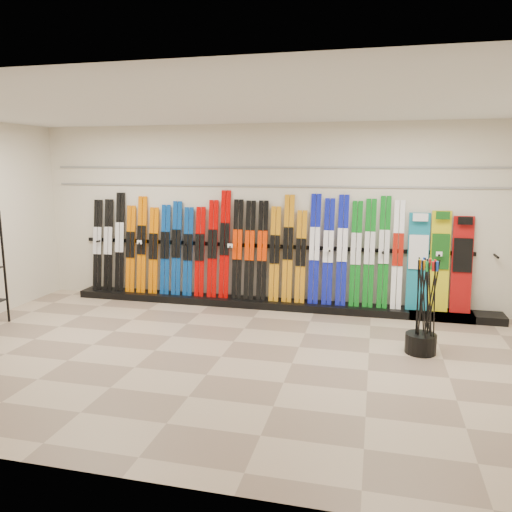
# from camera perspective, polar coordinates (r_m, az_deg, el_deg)

# --- Properties ---
(floor) EXTENTS (8.00, 8.00, 0.00)m
(floor) POSITION_cam_1_polar(r_m,az_deg,el_deg) (6.31, -4.00, -11.41)
(floor) COLOR #866F5C
(floor) RESTS_ON ground
(back_wall) EXTENTS (8.00, 0.00, 8.00)m
(back_wall) POSITION_cam_1_polar(r_m,az_deg,el_deg) (8.32, 1.08, 4.59)
(back_wall) COLOR beige
(back_wall) RESTS_ON floor
(ceiling) EXTENTS (8.00, 8.00, 0.00)m
(ceiling) POSITION_cam_1_polar(r_m,az_deg,el_deg) (5.90, -4.38, 16.76)
(ceiling) COLOR silver
(ceiling) RESTS_ON back_wall
(ski_rack_base) EXTENTS (8.00, 0.40, 0.12)m
(ski_rack_base) POSITION_cam_1_polar(r_m,az_deg,el_deg) (8.34, 2.24, -5.50)
(ski_rack_base) COLOR black
(ski_rack_base) RESTS_ON floor
(skis) EXTENTS (5.37, 0.26, 1.80)m
(skis) POSITION_cam_1_polar(r_m,az_deg,el_deg) (8.35, -1.93, 0.73)
(skis) COLOR black
(skis) RESTS_ON ski_rack_base
(snowboards) EXTENTS (0.95, 0.24, 1.54)m
(snowboards) POSITION_cam_1_polar(r_m,az_deg,el_deg) (8.13, 20.19, -0.70)
(snowboards) COLOR #14728C
(snowboards) RESTS_ON ski_rack_base
(pole_bin) EXTENTS (0.38, 0.38, 0.25)m
(pole_bin) POSITION_cam_1_polar(r_m,az_deg,el_deg) (6.71, 18.30, -9.46)
(pole_bin) COLOR black
(pole_bin) RESTS_ON floor
(ski_poles) EXTENTS (0.27, 0.38, 1.18)m
(ski_poles) POSITION_cam_1_polar(r_m,az_deg,el_deg) (6.56, 18.78, -5.48)
(ski_poles) COLOR black
(ski_poles) RESTS_ON pole_bin
(slatwall_rail_0) EXTENTS (7.60, 0.02, 0.03)m
(slatwall_rail_0) POSITION_cam_1_polar(r_m,az_deg,el_deg) (8.27, 1.06, 8.02)
(slatwall_rail_0) COLOR gray
(slatwall_rail_0) RESTS_ON back_wall
(slatwall_rail_1) EXTENTS (7.60, 0.02, 0.03)m
(slatwall_rail_1) POSITION_cam_1_polar(r_m,az_deg,el_deg) (8.26, 1.07, 10.10)
(slatwall_rail_1) COLOR gray
(slatwall_rail_1) RESTS_ON back_wall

